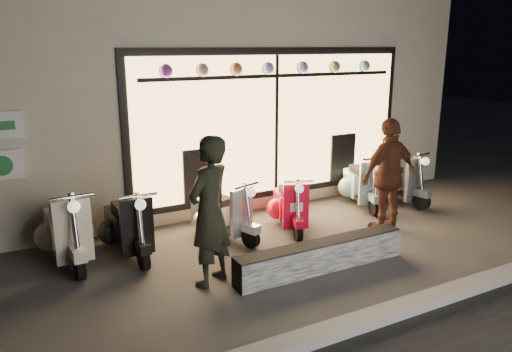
{
  "coord_description": "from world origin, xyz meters",
  "views": [
    {
      "loc": [
        -3.68,
        -5.64,
        2.92
      ],
      "look_at": [
        -0.32,
        0.6,
        1.05
      ],
      "focal_mm": 35.0,
      "sensor_mm": 36.0,
      "label": 1
    }
  ],
  "objects": [
    {
      "name": "shop_building",
      "position": [
        0.0,
        4.98,
        2.1
      ],
      "size": [
        10.2,
        6.23,
        4.2
      ],
      "color": "beige",
      "rests_on": "ground"
    },
    {
      "name": "man",
      "position": [
        -1.45,
        -0.29,
        0.94
      ],
      "size": [
        0.82,
        0.74,
        1.89
      ],
      "primitive_type": "imported",
      "rotation": [
        0.0,
        0.0,
        3.68
      ],
      "color": "black",
      "rests_on": "ground"
    },
    {
      "name": "ground",
      "position": [
        0.0,
        0.0,
        0.0
      ],
      "size": [
        40.0,
        40.0,
        0.0
      ],
      "primitive_type": "plane",
      "color": "#383533",
      "rests_on": "ground"
    },
    {
      "name": "scooter_red",
      "position": [
        0.51,
        0.98,
        0.36
      ],
      "size": [
        0.68,
        1.25,
        0.9
      ],
      "rotation": [
        0.0,
        0.0,
        -0.34
      ],
      "color": "black",
      "rests_on": "ground"
    },
    {
      "name": "scooter_cream",
      "position": [
        -2.92,
        1.36,
        0.43
      ],
      "size": [
        0.5,
        1.48,
        1.06
      ],
      "rotation": [
        0.0,
        0.0,
        0.04
      ],
      "color": "black",
      "rests_on": "ground"
    },
    {
      "name": "scooter_silver",
      "position": [
        -0.7,
        1.1,
        0.37
      ],
      "size": [
        0.69,
        1.29,
        0.93
      ],
      "rotation": [
        0.0,
        0.0,
        0.33
      ],
      "color": "black",
      "rests_on": "ground"
    },
    {
      "name": "scooter_blue",
      "position": [
        2.34,
        1.37,
        0.39
      ],
      "size": [
        0.74,
        1.37,
        0.98
      ],
      "rotation": [
        0.0,
        0.0,
        -0.34
      ],
      "color": "black",
      "rests_on": "ground"
    },
    {
      "name": "scooter_grey",
      "position": [
        2.89,
        1.23,
        0.4
      ],
      "size": [
        0.66,
        1.39,
        0.99
      ],
      "rotation": [
        0.0,
        0.0,
        0.24
      ],
      "color": "black",
      "rests_on": "ground"
    },
    {
      "name": "woman",
      "position": [
        1.78,
        0.07,
        0.92
      ],
      "size": [
        1.1,
        0.5,
        1.83
      ],
      "primitive_type": "imported",
      "rotation": [
        0.0,
        0.0,
        3.19
      ],
      "color": "#542A1A",
      "rests_on": "ground"
    },
    {
      "name": "scooter_black",
      "position": [
        -2.11,
        1.2,
        0.4
      ],
      "size": [
        0.46,
        1.38,
        0.99
      ],
      "rotation": [
        0.0,
        0.0,
        0.03
      ],
      "color": "black",
      "rests_on": "ground"
    },
    {
      "name": "kerb",
      "position": [
        0.0,
        -2.0,
        0.06
      ],
      "size": [
        40.0,
        0.25,
        0.12
      ],
      "primitive_type": "cube",
      "color": "slate",
      "rests_on": "ground"
    },
    {
      "name": "graffiti_barrier",
      "position": [
        -0.01,
        -0.65,
        0.2
      ],
      "size": [
        2.51,
        0.28,
        0.4
      ],
      "primitive_type": "cube",
      "color": "black",
      "rests_on": "ground"
    }
  ]
}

